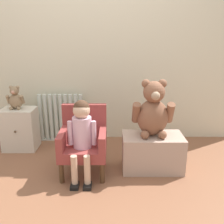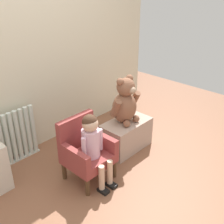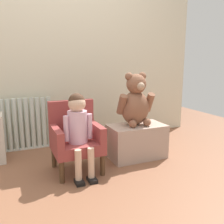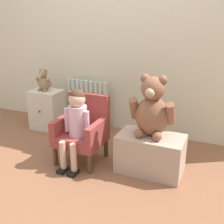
% 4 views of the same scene
% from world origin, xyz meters
% --- Properties ---
extents(ground_plane, '(6.00, 6.00, 0.00)m').
position_xyz_m(ground_plane, '(0.00, 0.00, 0.00)').
color(ground_plane, brown).
extents(back_wall, '(3.80, 0.05, 2.40)m').
position_xyz_m(back_wall, '(0.00, 1.32, 1.20)').
color(back_wall, beige).
rests_on(back_wall, ground_plane).
extents(radiator, '(0.56, 0.05, 0.59)m').
position_xyz_m(radiator, '(-0.33, 1.20, 0.29)').
color(radiator, silver).
rests_on(radiator, ground_plane).
extents(child_armchair, '(0.42, 0.41, 0.63)m').
position_xyz_m(child_armchair, '(0.03, 0.46, 0.31)').
color(child_armchair, brown).
rests_on(child_armchair, ground_plane).
extents(child_figure, '(0.25, 0.35, 0.72)m').
position_xyz_m(child_figure, '(0.03, 0.35, 0.47)').
color(child_figure, '#DBAFC4').
rests_on(child_figure, ground_plane).
extents(low_bench, '(0.58, 0.33, 0.35)m').
position_xyz_m(low_bench, '(0.69, 0.49, 0.17)').
color(low_bench, tan).
rests_on(low_bench, ground_plane).
extents(large_teddy_bear, '(0.39, 0.27, 0.53)m').
position_xyz_m(large_teddy_bear, '(0.68, 0.51, 0.58)').
color(large_teddy_bear, brown).
rests_on(large_teddy_bear, low_bench).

